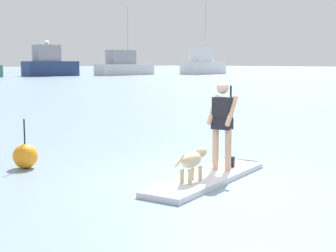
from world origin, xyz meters
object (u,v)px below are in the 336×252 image
(person_paddler, at_px, (223,119))
(moored_boat_center, at_px, (124,66))
(moored_boat_starboard, at_px, (50,64))
(paddleboard, at_px, (213,176))
(moored_boat_far_port, at_px, (203,65))
(marker_buoy, at_px, (25,156))
(dog, at_px, (193,160))

(person_paddler, relative_size, moored_boat_center, 0.15)
(moored_boat_starboard, bearing_deg, paddleboard, -118.72)
(paddleboard, distance_m, moored_boat_far_port, 77.28)
(person_paddler, bearing_deg, moored_boat_far_port, 42.06)
(marker_buoy, bearing_deg, dog, -69.40)
(dog, bearing_deg, paddleboard, 13.01)
(person_paddler, distance_m, moored_boat_starboard, 68.45)
(moored_boat_starboard, height_order, marker_buoy, moored_boat_starboard)
(paddleboard, relative_size, moored_boat_starboard, 0.44)
(person_paddler, relative_size, dog, 1.62)
(moored_boat_starboard, bearing_deg, dog, -119.19)
(moored_boat_far_port, bearing_deg, paddleboard, -138.07)
(marker_buoy, bearing_deg, moored_boat_far_port, 39.15)
(moored_boat_center, xyz_separation_m, moored_boat_far_port, (13.25, -4.90, 0.14))
(moored_boat_far_port, bearing_deg, marker_buoy, -140.85)
(paddleboard, distance_m, marker_buoy, 3.78)
(moored_boat_center, relative_size, moored_boat_far_port, 0.98)
(paddleboard, xyz_separation_m, moored_boat_starboard, (33.01, 60.23, 1.68))
(person_paddler, xyz_separation_m, marker_buoy, (-2.34, 3.13, -0.80))
(person_paddler, height_order, marker_buoy, person_paddler)
(moored_boat_starboard, bearing_deg, moored_boat_far_port, -19.36)
(dog, distance_m, marker_buoy, 3.61)
(dog, height_order, moored_boat_center, moored_boat_center)
(person_paddler, xyz_separation_m, moored_boat_center, (43.89, 56.46, 0.43))
(marker_buoy, bearing_deg, paddleboard, -58.06)
(dog, relative_size, moored_boat_starboard, 0.12)
(paddleboard, distance_m, dog, 0.86)
(dog, distance_m, moored_boat_far_port, 77.93)
(marker_buoy, bearing_deg, moored_boat_center, 49.08)
(moored_boat_starboard, relative_size, moored_boat_far_port, 0.70)
(paddleboard, xyz_separation_m, moored_boat_far_port, (57.48, 51.63, 1.58))
(dog, bearing_deg, marker_buoy, 110.60)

